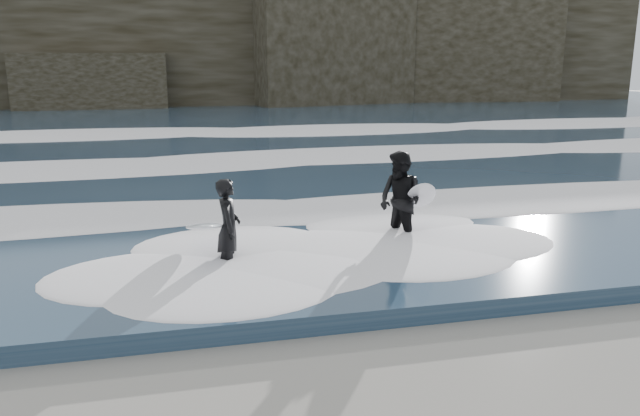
# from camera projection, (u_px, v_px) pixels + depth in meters

# --- Properties ---
(sea) EXTENTS (90.00, 52.00, 0.30)m
(sea) POSITION_uv_depth(u_px,v_px,m) (227.00, 126.00, 33.12)
(sea) COLOR #22374D
(sea) RESTS_ON ground
(headland) EXTENTS (70.00, 9.00, 10.00)m
(headland) POSITION_uv_depth(u_px,v_px,m) (205.00, 41.00, 48.07)
(headland) COLOR black
(headland) RESTS_ON ground
(foam_near) EXTENTS (60.00, 3.20, 0.20)m
(foam_near) POSITION_uv_depth(u_px,v_px,m) (306.00, 204.00, 14.14)
(foam_near) COLOR white
(foam_near) RESTS_ON sea
(foam_mid) EXTENTS (60.00, 4.00, 0.24)m
(foam_mid) POSITION_uv_depth(u_px,v_px,m) (262.00, 157.00, 20.76)
(foam_mid) COLOR white
(foam_mid) RESTS_ON sea
(foam_far) EXTENTS (60.00, 4.80, 0.30)m
(foam_far) POSITION_uv_depth(u_px,v_px,m) (234.00, 128.00, 29.27)
(foam_far) COLOR white
(foam_far) RESTS_ON sea
(surfer_left) EXTENTS (1.01, 2.29, 1.68)m
(surfer_left) POSITION_uv_depth(u_px,v_px,m) (222.00, 227.00, 10.50)
(surfer_left) COLOR black
(surfer_left) RESTS_ON ground
(surfer_right) EXTENTS (1.52, 1.99, 1.91)m
(surfer_right) POSITION_uv_depth(u_px,v_px,m) (402.00, 201.00, 11.97)
(surfer_right) COLOR black
(surfer_right) RESTS_ON ground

